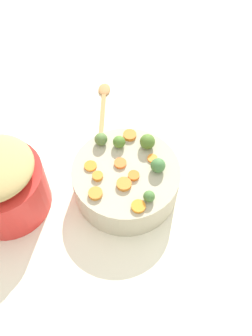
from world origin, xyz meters
TOP-DOWN VIEW (x-y plane):
  - tabletop at (0.00, 0.00)m, footprint 2.40×2.40m
  - serving_bowl_carrots at (0.03, -0.05)m, footprint 0.29×0.29m
  - metal_pot at (-0.25, 0.12)m, footprint 0.23×0.23m
  - carrot_slice_0 at (0.04, -0.08)m, footprint 0.04×0.04m
  - carrot_slice_1 at (-0.03, 0.02)m, footprint 0.04×0.04m
  - carrot_slice_2 at (0.03, -0.02)m, footprint 0.04×0.04m
  - carrot_slice_3 at (0.11, -0.06)m, footprint 0.03×0.03m
  - carrot_slice_4 at (-0.07, -0.06)m, footprint 0.05×0.05m
  - carrot_slice_5 at (-0.00, -0.08)m, footprint 0.04×0.04m
  - carrot_slice_6 at (-0.04, -0.02)m, footprint 0.03×0.03m
  - carrot_slice_7 at (-0.01, -0.15)m, footprint 0.05×0.05m
  - carrot_slice_8 at (0.11, 0.04)m, footprint 0.04×0.04m
  - brussels_sprout_0 at (0.04, 0.07)m, footprint 0.04×0.04m
  - brussels_sprout_1 at (0.13, -0.02)m, footprint 0.04×0.04m
  - brussels_sprout_2 at (0.02, -0.15)m, footprint 0.03×0.03m
  - brussels_sprout_3 at (0.10, -0.10)m, footprint 0.04×0.04m
  - brussels_sprout_4 at (0.07, 0.03)m, footprint 0.03×0.03m
  - wooden_spoon at (0.19, 0.27)m, footprint 0.19×0.22m

SIDE VIEW (x-z plane):
  - tabletop at x=0.00m, z-range 0.00..0.02m
  - wooden_spoon at x=0.19m, z-range 0.02..0.03m
  - serving_bowl_carrots at x=0.03m, z-range 0.02..0.12m
  - metal_pot at x=-0.25m, z-range 0.02..0.17m
  - carrot_slice_1 at x=-0.03m, z-range 0.12..0.13m
  - carrot_slice_3 at x=0.11m, z-range 0.12..0.13m
  - carrot_slice_2 at x=0.03m, z-range 0.12..0.13m
  - carrot_slice_7 at x=-0.01m, z-range 0.12..0.13m
  - carrot_slice_0 at x=0.04m, z-range 0.12..0.13m
  - carrot_slice_6 at x=-0.04m, z-range 0.12..0.13m
  - carrot_slice_4 at x=-0.07m, z-range 0.12..0.13m
  - carrot_slice_8 at x=0.11m, z-range 0.12..0.13m
  - carrot_slice_5 at x=0.00m, z-range 0.12..0.13m
  - brussels_sprout_2 at x=0.02m, z-range 0.12..0.15m
  - brussels_sprout_4 at x=0.07m, z-range 0.12..0.16m
  - brussels_sprout_0 at x=0.04m, z-range 0.12..0.16m
  - brussels_sprout_3 at x=0.10m, z-range 0.12..0.16m
  - brussels_sprout_1 at x=0.13m, z-range 0.12..0.16m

